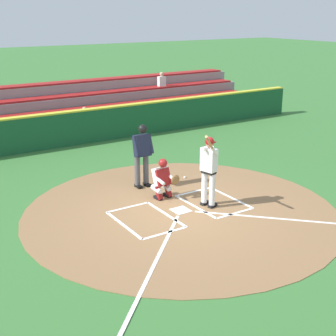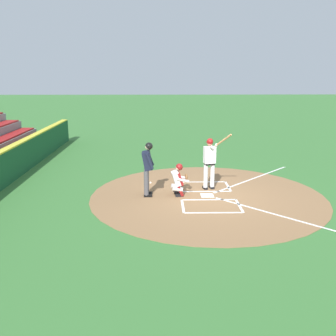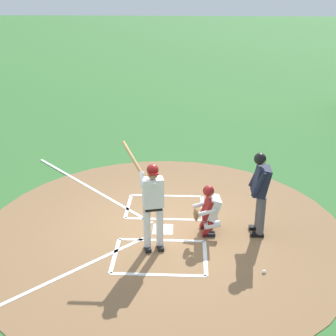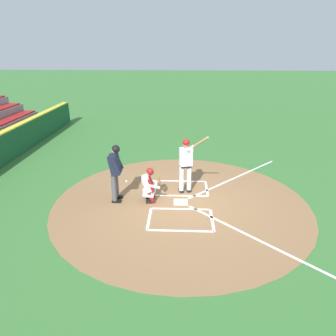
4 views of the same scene
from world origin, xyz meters
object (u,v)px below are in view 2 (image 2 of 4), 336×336
batter (210,160)px  plate_umpire (148,165)px  catcher (179,179)px  baseball (151,183)px

batter → plate_umpire: bearing=-72.3°
catcher → plate_umpire: plate_umpire is taller
batter → baseball: size_ratio=28.76×
batter → plate_umpire: 2.31m
catcher → baseball: size_ratio=15.27×
baseball → catcher: bearing=35.4°
batter → catcher: bearing=-59.7°
plate_umpire → baseball: size_ratio=25.20×
plate_umpire → baseball: bearing=177.9°
catcher → plate_umpire: 1.16m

